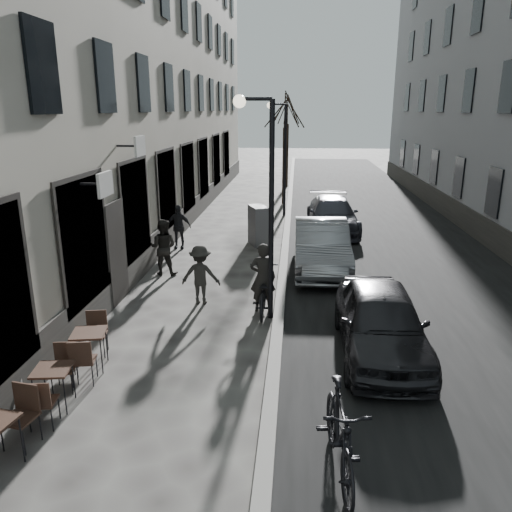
# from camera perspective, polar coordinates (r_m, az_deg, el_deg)

# --- Properties ---
(ground) EXTENTS (120.00, 120.00, 0.00)m
(ground) POSITION_cam_1_polar(r_m,az_deg,el_deg) (6.96, -1.29, -27.07)
(ground) COLOR #373432
(ground) RESTS_ON ground
(road) EXTENTS (7.30, 60.00, 0.00)m
(road) POSITION_cam_1_polar(r_m,az_deg,el_deg) (21.81, 13.26, 3.32)
(road) COLOR black
(road) RESTS_ON ground
(kerb) EXTENTS (0.25, 60.00, 0.12)m
(kerb) POSITION_cam_1_polar(r_m,az_deg,el_deg) (21.55, 3.61, 3.73)
(kerb) COLOR slate
(kerb) RESTS_ON ground
(building_left) EXTENTS (4.00, 35.00, 16.00)m
(building_left) POSITION_cam_1_polar(r_m,az_deg,el_deg) (22.72, -13.35, 24.16)
(building_left) COLOR gray
(building_left) RESTS_ON ground
(streetlamp_near) EXTENTS (0.90, 0.28, 5.09)m
(streetlamp_near) POSITION_cam_1_polar(r_m,az_deg,el_deg) (11.16, 0.90, 8.04)
(streetlamp_near) COLOR black
(streetlamp_near) RESTS_ON ground
(streetlamp_far) EXTENTS (0.90, 0.28, 5.09)m
(streetlamp_far) POSITION_cam_1_polar(r_m,az_deg,el_deg) (23.09, 2.91, 12.37)
(streetlamp_far) COLOR black
(streetlamp_far) RESTS_ON ground
(tree_near) EXTENTS (2.40, 2.40, 5.70)m
(tree_near) POSITION_cam_1_polar(r_m,az_deg,el_deg) (26.03, 3.35, 16.14)
(tree_near) COLOR black
(tree_near) RESTS_ON ground
(tree_far) EXTENTS (2.40, 2.40, 5.70)m
(tree_far) POSITION_cam_1_polar(r_m,az_deg,el_deg) (32.02, 3.63, 16.19)
(tree_far) COLOR black
(tree_far) RESTS_ON ground
(bistro_set_b) EXTENTS (0.66, 1.47, 0.84)m
(bistro_set_b) POSITION_cam_1_polar(r_m,az_deg,el_deg) (9.14, -22.10, -13.36)
(bistro_set_b) COLOR black
(bistro_set_b) RESTS_ON ground
(bistro_set_c) EXTENTS (0.71, 1.54, 0.88)m
(bistro_set_c) POSITION_cam_1_polar(r_m,az_deg,el_deg) (10.16, -18.45, -9.73)
(bistro_set_c) COLOR black
(bistro_set_c) RESTS_ON ground
(sign_board) EXTENTS (0.49, 0.67, 1.06)m
(sign_board) POSITION_cam_1_polar(r_m,az_deg,el_deg) (9.22, -26.54, -13.69)
(sign_board) COLOR black
(sign_board) RESTS_ON ground
(utility_cabinet) EXTENTS (0.85, 1.08, 1.43)m
(utility_cabinet) POSITION_cam_1_polar(r_m,az_deg,el_deg) (18.20, 0.28, 3.50)
(utility_cabinet) COLOR #5A5A5C
(utility_cabinet) RESTS_ON ground
(bicycle) EXTENTS (0.74, 2.02, 1.05)m
(bicycle) POSITION_cam_1_polar(r_m,az_deg,el_deg) (12.22, 0.78, -3.98)
(bicycle) COLOR black
(bicycle) RESTS_ON ground
(cyclist_rider) EXTENTS (0.64, 0.43, 1.72)m
(cyclist_rider) POSITION_cam_1_polar(r_m,az_deg,el_deg) (12.11, 0.79, -2.49)
(cyclist_rider) COLOR black
(cyclist_rider) RESTS_ON ground
(pedestrian_near) EXTENTS (0.86, 0.69, 1.69)m
(pedestrian_near) POSITION_cam_1_polar(r_m,az_deg,el_deg) (15.09, -10.55, 1.00)
(pedestrian_near) COLOR black
(pedestrian_near) RESTS_ON ground
(pedestrian_mid) EXTENTS (0.99, 0.58, 1.53)m
(pedestrian_mid) POSITION_cam_1_polar(r_m,az_deg,el_deg) (12.69, -6.35, -2.15)
(pedestrian_mid) COLOR #282623
(pedestrian_mid) RESTS_ON ground
(pedestrian_far) EXTENTS (0.93, 0.41, 1.57)m
(pedestrian_far) POSITION_cam_1_polar(r_m,az_deg,el_deg) (17.91, -8.88, 3.33)
(pedestrian_far) COLOR black
(pedestrian_far) RESTS_ON ground
(car_near) EXTENTS (1.67, 4.12, 1.40)m
(car_near) POSITION_cam_1_polar(r_m,az_deg,el_deg) (10.39, 14.07, -7.26)
(car_near) COLOR black
(car_near) RESTS_ON ground
(car_mid) EXTENTS (1.65, 4.61, 1.51)m
(car_mid) POSITION_cam_1_polar(r_m,az_deg,el_deg) (15.41, 7.46, 1.12)
(car_mid) COLOR gray
(car_mid) RESTS_ON ground
(car_far) EXTENTS (2.06, 4.75, 1.36)m
(car_far) POSITION_cam_1_polar(r_m,az_deg,el_deg) (20.46, 8.71, 4.67)
(car_far) COLOR #373841
(car_far) RESTS_ON ground
(moped) EXTENTS (0.77, 2.14, 1.26)m
(moped) POSITION_cam_1_polar(r_m,az_deg,el_deg) (7.16, 9.53, -19.38)
(moped) COLOR black
(moped) RESTS_ON ground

